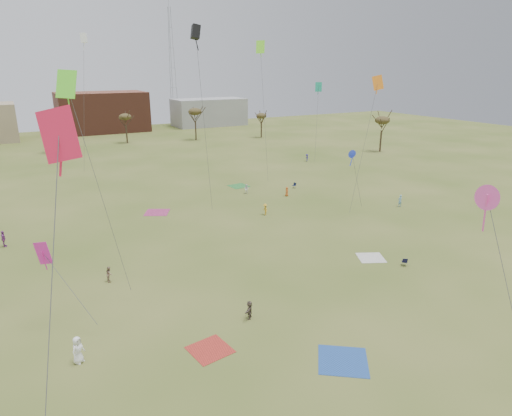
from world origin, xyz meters
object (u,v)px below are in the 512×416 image
camp_chair_center (404,263)px  radio_tower (172,67)px  camp_chair_right (294,186)px  flyer_near_left (78,350)px

camp_chair_center → radio_tower: size_ratio=0.02×
camp_chair_right → radio_tower: size_ratio=0.02×
flyer_near_left → radio_tower: radio_tower is taller
flyer_near_left → radio_tower: 133.42m
camp_chair_center → camp_chair_right: (7.07, 30.99, 0.00)m
camp_chair_right → radio_tower: (10.69, 91.21, 18.95)m
flyer_near_left → radio_tower: (49.20, 122.67, 18.22)m
flyer_near_left → camp_chair_center: bearing=-37.2°
flyer_near_left → radio_tower: bearing=30.1°
flyer_near_left → radio_tower: size_ratio=0.05×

